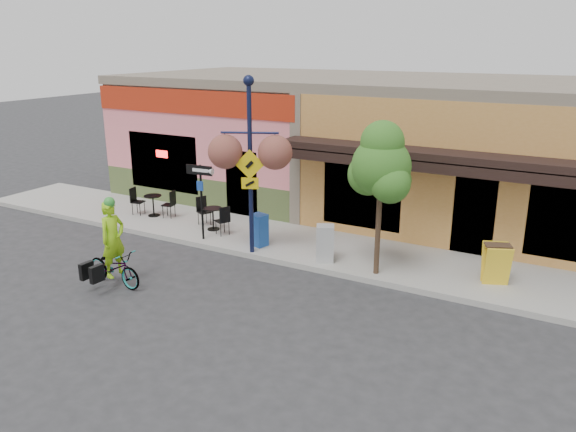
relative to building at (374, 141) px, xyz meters
The scene contains 14 objects.
ground 7.83m from the building, 90.00° to the right, with size 90.00×90.00×0.00m, color #2D2D30.
sidewalk 5.91m from the building, 90.00° to the right, with size 24.00×3.00×0.15m, color #9E9B93.
curb 7.28m from the building, 90.00° to the right, with size 24.00×0.12×0.15m, color #A8A59E.
building is the anchor object (origin of this frame).
bicycle 10.55m from the building, 105.62° to the right, with size 0.59×1.70×0.89m, color maroon.
cyclist_rider 10.46m from the building, 105.35° to the right, with size 0.68×0.44×1.86m, color #95D916.
lamp_post 6.91m from the building, 97.19° to the right, with size 1.51×0.60×4.73m, color #12183A, non-canonical shape.
one_way_sign 7.23m from the building, 111.97° to the right, with size 0.84×0.18×2.20m, color black, non-canonical shape.
cafe_set_left 8.02m from the building, 134.47° to the right, with size 1.52×0.76×0.91m, color black, non-canonical shape.
cafe_set_right 6.71m from the building, 116.72° to the right, with size 1.50×0.75×0.90m, color black, non-canonical shape.
newspaper_box_blue 6.60m from the building, 98.62° to the right, with size 0.41×0.37×0.92m, color #1A499E, non-canonical shape.
newspaper_box_grey 6.79m from the building, 79.80° to the right, with size 0.45×0.41×0.97m, color #ADADAD, non-canonical shape.
street_tree 7.12m from the building, 68.27° to the right, with size 1.50×1.50×3.84m, color #3D7A26, non-canonical shape.
sandwich_board 8.22m from the building, 48.08° to the right, with size 0.59×0.43×0.99m, color yellow, non-canonical shape.
Camera 1 is at (6.97, -11.48, 5.65)m, focal length 35.00 mm.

